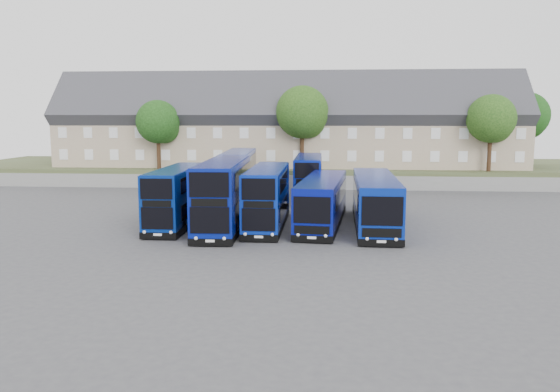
{
  "coord_description": "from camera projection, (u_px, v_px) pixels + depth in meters",
  "views": [
    {
      "loc": [
        4.32,
        -34.7,
        7.69
      ],
      "look_at": [
        1.32,
        3.37,
        2.2
      ],
      "focal_mm": 35.0,
      "sensor_mm": 36.0,
      "label": 1
    }
  ],
  "objects": [
    {
      "name": "ground",
      "position": [
        256.0,
        236.0,
        35.68
      ],
      "size": [
        120.0,
        120.0,
        0.0
      ],
      "primitive_type": "plane",
      "color": "#414146",
      "rests_on": "ground"
    },
    {
      "name": "retaining_wall",
      "position": [
        283.0,
        182.0,
        59.25
      ],
      "size": [
        70.0,
        0.4,
        1.5
      ],
      "primitive_type": "cube",
      "color": "slate",
      "rests_on": "ground"
    },
    {
      "name": "earth_bank",
      "position": [
        289.0,
        171.0,
        69.08
      ],
      "size": [
        80.0,
        20.0,
        2.0
      ],
      "primitive_type": "cube",
      "color": "#444929",
      "rests_on": "ground"
    },
    {
      "name": "terrace_row",
      "position": [
        287.0,
        127.0,
        64.34
      ],
      "size": [
        54.0,
        10.4,
        11.2
      ],
      "color": "tan",
      "rests_on": "earth_bank"
    },
    {
      "name": "dd_front_left",
      "position": [
        177.0,
        198.0,
        39.13
      ],
      "size": [
        2.5,
        10.34,
        4.09
      ],
      "rotation": [
        0.0,
        0.0,
        0.01
      ],
      "color": "navy",
      "rests_on": "ground"
    },
    {
      "name": "dd_front_mid",
      "position": [
        224.0,
        196.0,
        38.07
      ],
      "size": [
        3.15,
        11.88,
        4.68
      ],
      "rotation": [
        0.0,
        0.0,
        0.04
      ],
      "color": "navy",
      "rests_on": "ground"
    },
    {
      "name": "dd_front_right",
      "position": [
        267.0,
        198.0,
        38.59
      ],
      "size": [
        2.44,
        10.53,
        4.18
      ],
      "rotation": [
        0.0,
        0.0,
        -0.0
      ],
      "color": "#08259B",
      "rests_on": "ground"
    },
    {
      "name": "dd_rear_left",
      "position": [
        239.0,
        175.0,
        52.18
      ],
      "size": [
        3.18,
        11.45,
        4.5
      ],
      "rotation": [
        0.0,
        0.0,
        0.05
      ],
      "color": "#072390",
      "rests_on": "ground"
    },
    {
      "name": "dd_rear_right",
      "position": [
        308.0,
        179.0,
        50.86
      ],
      "size": [
        2.38,
        10.37,
        4.11
      ],
      "rotation": [
        0.0,
        0.0,
        -0.0
      ],
      "color": "#071B8E",
      "rests_on": "ground"
    },
    {
      "name": "coach_east_a",
      "position": [
        322.0,
        202.0,
        39.28
      ],
      "size": [
        3.87,
        12.65,
        3.41
      ],
      "rotation": [
        0.0,
        0.0,
        -0.1
      ],
      "color": "#071185",
      "rests_on": "ground"
    },
    {
      "name": "coach_east_b",
      "position": [
        375.0,
        202.0,
        38.62
      ],
      "size": [
        3.13,
        13.22,
        3.59
      ],
      "rotation": [
        0.0,
        0.0,
        -0.03
      ],
      "color": "#082393",
      "rests_on": "ground"
    },
    {
      "name": "tree_west",
      "position": [
        159.0,
        124.0,
        60.52
      ],
      "size": [
        4.8,
        4.8,
        7.65
      ],
      "color": "#382314",
      "rests_on": "earth_bank"
    },
    {
      "name": "tree_mid",
      "position": [
        304.0,
        114.0,
        59.62
      ],
      "size": [
        5.76,
        5.76,
        9.18
      ],
      "color": "#382314",
      "rests_on": "earth_bank"
    },
    {
      "name": "tree_east",
      "position": [
        492.0,
        121.0,
        57.66
      ],
      "size": [
        5.12,
        5.12,
        8.16
      ],
      "color": "#382314",
      "rests_on": "earth_bank"
    },
    {
      "name": "tree_far",
      "position": [
        527.0,
        117.0,
        64.05
      ],
      "size": [
        5.44,
        5.44,
        8.67
      ],
      "color": "#382314",
      "rests_on": "earth_bank"
    }
  ]
}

